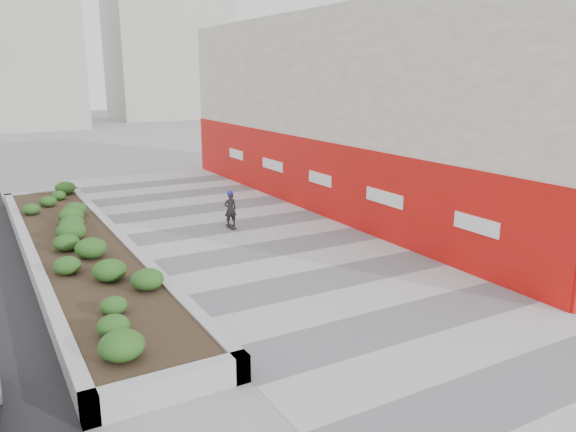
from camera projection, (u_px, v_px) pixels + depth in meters
name	position (u px, v px, depth m)	size (l,w,h in m)	color
ground	(360.00, 303.00, 14.04)	(160.00, 160.00, 0.00)	gray
walkway	(299.00, 268.00, 16.56)	(8.00, 36.00, 0.01)	#A8A8AD
building	(368.00, 112.00, 23.95)	(6.04, 24.08, 8.00)	#B9B09E
planter	(78.00, 247.00, 17.19)	(3.00, 18.00, 0.90)	#9E9EA0
distant_bldg_north_r	(167.00, 19.00, 68.77)	(14.00, 10.00, 24.00)	#ADAAA3
manhole_cover	(313.00, 265.00, 16.80)	(0.44, 0.44, 0.01)	#595654
skateboarder	(230.00, 209.00, 20.62)	(0.49, 0.74, 1.43)	beige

